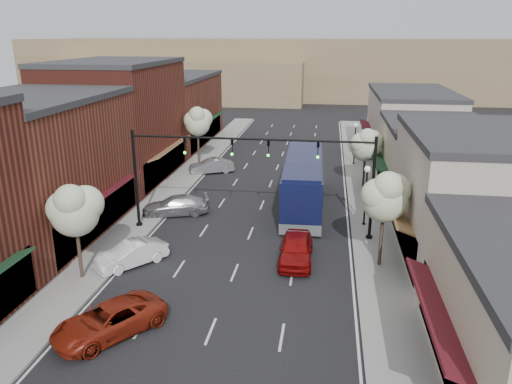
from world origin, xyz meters
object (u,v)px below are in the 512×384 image
at_px(parked_car_e, 211,166).
at_px(signal_mast_left, 168,165).
at_px(signal_mast_right, 336,172).
at_px(tree_right_near, 386,195).
at_px(lamp_post_near, 366,186).
at_px(parked_car_b, 131,254).
at_px(tree_right_far, 366,144).
at_px(parked_car_a, 109,320).
at_px(tree_left_far, 198,121).
at_px(coach_bus, 303,182).
at_px(parked_car_c, 176,205).
at_px(tree_left_near, 75,209).
at_px(lamp_post_far, 355,137).
at_px(red_hatchback, 296,249).

bearing_deg(parked_car_e, signal_mast_left, -23.08).
distance_m(signal_mast_right, tree_right_near, 4.89).
xyz_separation_m(lamp_post_near, parked_car_e, (-14.00, 12.34, -2.29)).
distance_m(lamp_post_near, parked_car_b, 16.49).
height_order(tree_right_far, parked_car_a, tree_right_far).
xyz_separation_m(tree_left_far, parked_car_e, (2.05, -3.11, -3.89)).
bearing_deg(signal_mast_left, coach_bus, 34.44).
height_order(signal_mast_right, coach_bus, signal_mast_right).
relative_size(parked_car_c, parked_car_e, 1.15).
bearing_deg(signal_mast_left, tree_left_near, -108.10).
height_order(tree_left_far, lamp_post_far, tree_left_far).
height_order(signal_mast_right, parked_car_a, signal_mast_right).
bearing_deg(lamp_post_far, parked_car_e, -159.75).
relative_size(tree_right_near, coach_bus, 0.45).
bearing_deg(parked_car_b, tree_right_near, 46.90).
bearing_deg(parked_car_c, parked_car_e, 162.47).
relative_size(tree_left_far, parked_car_e, 1.42).
bearing_deg(parked_car_c, lamp_post_near, 70.82).
bearing_deg(tree_left_far, lamp_post_far, 7.30).
bearing_deg(red_hatchback, parked_car_c, 143.59).
relative_size(tree_right_far, parked_car_b, 1.26).
bearing_deg(parked_car_c, signal_mast_right, 58.67).
xyz_separation_m(parked_car_c, parked_car_e, (0.00, 11.93, -0.01)).
relative_size(tree_right_far, tree_left_far, 0.89).
relative_size(signal_mast_left, lamp_post_far, 1.85).
height_order(tree_right_near, parked_car_b, tree_right_near).
relative_size(tree_left_near, parked_car_c, 1.14).
height_order(signal_mast_left, tree_right_far, signal_mast_left).
bearing_deg(coach_bus, parked_car_c, -163.00).
height_order(tree_right_near, lamp_post_near, tree_right_near).
height_order(signal_mast_right, lamp_post_far, signal_mast_right).
xyz_separation_m(tree_left_near, parked_car_c, (2.05, 10.96, -3.50)).
distance_m(tree_right_near, lamp_post_near, 6.74).
distance_m(tree_right_far, red_hatchback, 16.99).
bearing_deg(lamp_post_near, tree_right_near, -85.23).
bearing_deg(tree_right_near, red_hatchback, 179.36).
height_order(lamp_post_near, parked_car_e, lamp_post_near).
height_order(tree_left_near, parked_car_c, tree_left_near).
distance_m(tree_left_near, tree_left_far, 26.00).
bearing_deg(coach_bus, lamp_post_near, -39.69).
bearing_deg(parked_car_a, signal_mast_left, 131.88).
distance_m(tree_right_far, coach_bus, 8.01).
relative_size(tree_right_far, lamp_post_far, 1.22).
bearing_deg(tree_left_near, tree_right_far, 50.31).
xyz_separation_m(tree_left_far, lamp_post_near, (16.05, -15.44, -1.60)).
bearing_deg(tree_right_far, coach_bus, -131.03).
xyz_separation_m(tree_right_near, tree_right_far, (0.00, 16.00, -0.46)).
relative_size(lamp_post_far, parked_car_a, 0.85).
bearing_deg(signal_mast_right, red_hatchback, -119.10).
relative_size(lamp_post_near, parked_car_e, 1.02).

